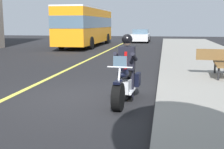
% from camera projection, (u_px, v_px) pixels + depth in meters
% --- Properties ---
extents(ground_plane, '(80.00, 80.00, 0.00)m').
position_uv_depth(ground_plane, '(82.00, 98.00, 8.19)').
color(ground_plane, black).
extents(lane_center_stripe, '(60.00, 0.16, 0.01)m').
position_uv_depth(lane_center_stripe, '(15.00, 95.00, 8.53)').
color(lane_center_stripe, '#E5DB4C').
rests_on(lane_center_stripe, ground_plane).
extents(motorcycle_main, '(2.22, 0.68, 1.26)m').
position_uv_depth(motorcycle_main, '(125.00, 85.00, 7.70)').
color(motorcycle_main, black).
rests_on(motorcycle_main, ground_plane).
extents(rider_main, '(0.65, 0.58, 1.74)m').
position_uv_depth(rider_main, '(127.00, 61.00, 7.78)').
color(rider_main, black).
rests_on(rider_main, ground_plane).
extents(bus_near, '(11.05, 2.70, 3.30)m').
position_uv_depth(bus_near, '(86.00, 25.00, 26.30)').
color(bus_near, orange).
rests_on(bus_near, ground_plane).
extents(car_silver, '(4.60, 1.92, 1.40)m').
position_uv_depth(car_silver, '(141.00, 36.00, 32.30)').
color(car_silver, silver).
rests_on(car_silver, ground_plane).
extents(bench_sidewalk, '(1.83, 1.80, 0.95)m').
position_uv_depth(bench_sidewalk, '(222.00, 61.00, 10.57)').
color(bench_sidewalk, brown).
rests_on(bench_sidewalk, sidewalk_curb).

